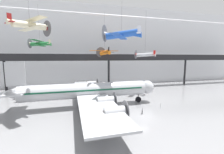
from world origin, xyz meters
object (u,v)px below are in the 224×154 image
object	(u,v)px
suspended_plane_green_biplane	(40,44)
suspended_plane_blue_trainer	(122,35)
suspended_plane_silver_racer	(145,55)
stanchion_barrier	(160,107)
suspended_plane_cream_biplane	(30,25)
airliner_silver_main	(86,91)
suspended_plane_orange_highwing	(105,52)
info_sign_pedestal	(142,111)

from	to	relation	value
suspended_plane_green_biplane	suspended_plane_blue_trainer	bearing A→B (deg)	158.28
suspended_plane_silver_racer	suspended_plane_blue_trainer	xyz separation A→B (m)	(-9.74, -8.82, 3.82)
suspended_plane_blue_trainer	stanchion_barrier	xyz separation A→B (m)	(6.99, -3.85, -14.34)
suspended_plane_cream_biplane	stanchion_barrier	distance (m)	27.45
airliner_silver_main	suspended_plane_orange_highwing	bearing A→B (deg)	61.78
airliner_silver_main	suspended_plane_silver_racer	xyz separation A→B (m)	(16.96, 7.86, 7.51)
suspended_plane_green_biplane	stanchion_barrier	world-z (taller)	suspended_plane_green_biplane
airliner_silver_main	suspended_plane_cream_biplane	xyz separation A→B (m)	(-8.82, -3.29, 11.84)
info_sign_pedestal	suspended_plane_cream_biplane	bearing A→B (deg)	-159.76
airliner_silver_main	info_sign_pedestal	world-z (taller)	airliner_silver_main
suspended_plane_blue_trainer	suspended_plane_cream_biplane	bearing A→B (deg)	38.54
suspended_plane_orange_highwing	suspended_plane_blue_trainer	xyz separation A→B (m)	(0.68, -13.49, 3.08)
suspended_plane_blue_trainer	suspended_plane_orange_highwing	bearing A→B (deg)	-56.86
stanchion_barrier	info_sign_pedestal	distance (m)	5.17
suspended_plane_silver_racer	airliner_silver_main	bearing A→B (deg)	66.10
suspended_plane_green_biplane	suspended_plane_silver_racer	xyz separation A→B (m)	(27.11, -2.67, -2.64)
suspended_plane_silver_racer	info_sign_pedestal	distance (m)	19.36
stanchion_barrier	suspended_plane_silver_racer	bearing A→B (deg)	77.77
suspended_plane_cream_biplane	suspended_plane_blue_trainer	size ratio (longest dim) A/B	0.96
stanchion_barrier	info_sign_pedestal	xyz separation A→B (m)	(-4.85, -1.80, 0.13)
info_sign_pedestal	suspended_plane_silver_racer	bearing A→B (deg)	92.89
suspended_plane_orange_highwing	suspended_plane_cream_biplane	xyz separation A→B (m)	(-15.36, -15.82, 3.59)
suspended_plane_cream_biplane	info_sign_pedestal	world-z (taller)	suspended_plane_cream_biplane
airliner_silver_main	suspended_plane_silver_racer	bearing A→B (deg)	24.22
airliner_silver_main	suspended_plane_blue_trainer	distance (m)	13.46
suspended_plane_green_biplane	suspended_plane_cream_biplane	world-z (taller)	suspended_plane_cream_biplane
airliner_silver_main	suspended_plane_blue_trainer	bearing A→B (deg)	-8.23
suspended_plane_silver_racer	stanchion_barrier	world-z (taller)	suspended_plane_silver_racer
suspended_plane_silver_racer	suspended_plane_blue_trainer	distance (m)	13.69
suspended_plane_blue_trainer	airliner_silver_main	bearing A→B (deg)	22.70
suspended_plane_green_biplane	suspended_plane_cream_biplane	xyz separation A→B (m)	(1.33, -13.82, 1.69)
airliner_silver_main	suspended_plane_orange_highwing	size ratio (longest dim) A/B	2.82
airliner_silver_main	suspended_plane_green_biplane	xyz separation A→B (m)	(-10.15, 10.53, 10.15)
suspended_plane_orange_highwing	suspended_plane_blue_trainer	distance (m)	13.86
suspended_plane_orange_highwing	suspended_plane_green_biplane	bearing A→B (deg)	87.93
suspended_plane_green_biplane	suspended_plane_blue_trainer	xyz separation A→B (m)	(17.37, -11.49, 1.18)
suspended_plane_cream_biplane	stanchion_barrier	bearing A→B (deg)	-41.11
stanchion_barrier	info_sign_pedestal	size ratio (longest dim) A/B	0.87
suspended_plane_silver_racer	info_sign_pedestal	bearing A→B (deg)	103.53
suspended_plane_silver_racer	suspended_plane_blue_trainer	size ratio (longest dim) A/B	1.36
suspended_plane_cream_biplane	suspended_plane_blue_trainer	distance (m)	16.21
suspended_plane_green_biplane	suspended_plane_blue_trainer	size ratio (longest dim) A/B	1.09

